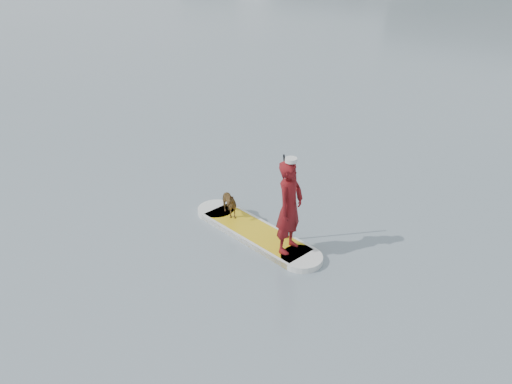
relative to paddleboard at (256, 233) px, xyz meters
The scene contains 6 objects.
ground 2.83m from the paddleboard, 115.54° to the left, with size 140.00×140.00×0.00m, color slate.
paddleboard is the anchor object (origin of this frame).
paddler 1.33m from the paddleboard, 13.62° to the right, with size 0.67×0.44×1.83m, color maroon.
white_cap 2.13m from the paddleboard, 13.62° to the right, with size 0.22×0.22×0.07m, color silver.
dog 0.94m from the paddleboard, 166.38° to the left, with size 0.31×0.68×0.57m, color brown.
paddle 0.98m from the paddleboard, 11.12° to the left, with size 0.10×0.30×2.00m.
Camera 1 is at (6.54, -10.73, 6.19)m, focal length 40.00 mm.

